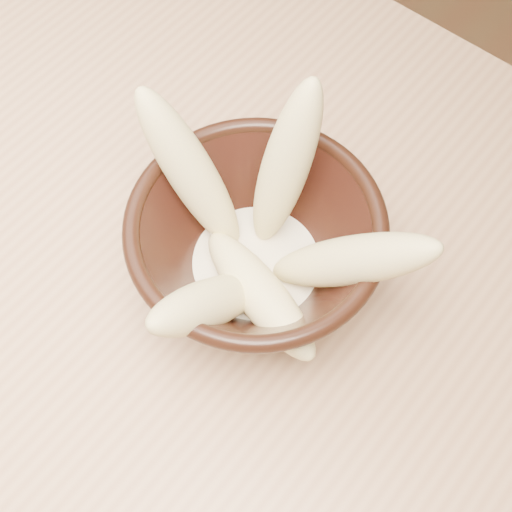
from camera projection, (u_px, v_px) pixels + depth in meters
The scene contains 8 objects.
table at pixel (266, 388), 0.65m from camera, with size 1.20×0.80×0.75m.
bowl at pixel (256, 251), 0.55m from camera, with size 0.20×0.20×0.11m.
milk_puddle at pixel (256, 266), 0.58m from camera, with size 0.11×0.11×0.02m, color #F3E5C4.
banana_upright at pixel (286, 166), 0.53m from camera, with size 0.04×0.04×0.16m, color #EFE28D.
banana_left at pixel (190, 172), 0.54m from camera, with size 0.04×0.04×0.15m, color #EFE28D.
banana_right at pixel (349, 261), 0.51m from camera, with size 0.04×0.04×0.16m, color #EFE28D.
banana_across at pixel (260, 294), 0.54m from camera, with size 0.04×0.04×0.13m, color #EFE28D.
banana_front at pixel (208, 304), 0.51m from camera, with size 0.04×0.04×0.13m, color #EFE28D.
Camera 1 is at (0.11, -0.15, 1.30)m, focal length 50.00 mm.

